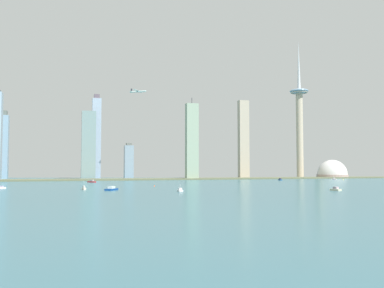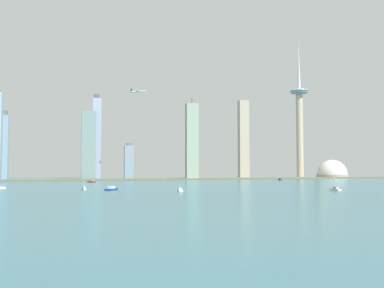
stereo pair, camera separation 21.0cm
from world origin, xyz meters
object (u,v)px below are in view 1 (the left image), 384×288
at_px(skyscraper_3, 88,145).
at_px(boat_4, 84,188).
at_px(observation_tower, 299,116).
at_px(boat_7, 92,181).
at_px(skyscraper_1, 243,139).
at_px(airplane, 138,91).
at_px(stadium_dome, 332,175).
at_px(channel_buoy_1, 154,186).
at_px(boat_3, 336,189).
at_px(boat_5, 111,189).
at_px(skyscraper_7, 96,138).
at_px(skyscraper_2, 319,143).
at_px(boat_0, 2,188).
at_px(skyscraper_6, 129,162).
at_px(skyscraper_0, 192,141).
at_px(skyscraper_4, 3,147).
at_px(boat_1, 280,180).
at_px(boat_6, 334,179).
at_px(boat_2, 180,190).
at_px(channel_buoy_2, 343,179).

relative_size(skyscraper_3, boat_4, 13.56).
xyz_separation_m(observation_tower, boat_7, (-473.33, -142.62, -140.65)).
distance_m(skyscraper_1, airplane, 259.44).
distance_m(stadium_dome, channel_buoy_1, 568.70).
xyz_separation_m(observation_tower, channel_buoy_1, (-406.91, -312.11, -141.44)).
distance_m(boat_3, airplane, 471.94).
bearing_deg(boat_5, stadium_dome, 158.10).
xyz_separation_m(skyscraper_7, boat_4, (-46.50, -429.27, -84.39)).
distance_m(skyscraper_2, boat_0, 761.70).
distance_m(skyscraper_3, boat_4, 397.92).
relative_size(skyscraper_6, channel_buoy_1, 40.58).
distance_m(stadium_dome, skyscraper_7, 537.83).
bearing_deg(skyscraper_0, channel_buoy_1, -116.62).
height_order(skyscraper_0, boat_0, skyscraper_0).
distance_m(observation_tower, boat_4, 636.90).
bearing_deg(skyscraper_1, skyscraper_4, 172.09).
bearing_deg(boat_1, airplane, 74.01).
bearing_deg(boat_5, boat_0, -87.95).
distance_m(skyscraper_7, boat_6, 489.88).
height_order(skyscraper_6, boat_6, skyscraper_6).
distance_m(boat_2, boat_5, 76.56).
bearing_deg(boat_3, channel_buoy_1, -140.15).
bearing_deg(boat_5, skyscraper_0, -176.30).
bearing_deg(skyscraper_7, boat_0, -109.50).
bearing_deg(airplane, boat_6, 22.05).
distance_m(boat_6, airplane, 418.72).
bearing_deg(channel_buoy_1, skyscraper_6, 86.35).
relative_size(skyscraper_7, boat_3, 13.77).
relative_size(observation_tower, boat_1, 31.02).
bearing_deg(boat_5, skyscraper_1, 173.16).
bearing_deg(skyscraper_7, skyscraper_6, -8.38).
relative_size(skyscraper_6, boat_6, 8.68).
height_order(stadium_dome, boat_6, stadium_dome).
bearing_deg(skyscraper_6, channel_buoy_2, -28.67).
xyz_separation_m(skyscraper_3, boat_1, (342.48, -153.34, -66.80)).
bearing_deg(boat_3, channel_buoy_2, 136.61).
xyz_separation_m(skyscraper_2, boat_2, (-486.59, -475.80, -83.48)).
relative_size(skyscraper_1, skyscraper_4, 1.24).
distance_m(stadium_dome, boat_7, 564.94).
distance_m(stadium_dome, skyscraper_0, 357.06).
height_order(skyscraper_1, airplane, airplane).
distance_m(skyscraper_0, boat_7, 235.53).
height_order(skyscraper_3, skyscraper_7, skyscraper_7).
bearing_deg(channel_buoy_1, channel_buoy_2, 20.85).
bearing_deg(skyscraper_6, skyscraper_1, -11.63).
bearing_deg(boat_7, skyscraper_2, -108.34).
distance_m(boat_3, boat_6, 411.30).
bearing_deg(channel_buoy_1, stadium_dome, 31.81).
bearing_deg(skyscraper_4, boat_1, -21.60).
relative_size(skyscraper_7, boat_7, 11.19).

